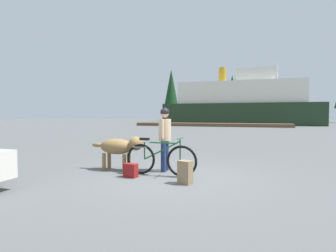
{
  "coord_description": "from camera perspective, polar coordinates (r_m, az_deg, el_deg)",
  "views": [
    {
      "loc": [
        2.02,
        -5.99,
        1.48
      ],
      "look_at": [
        -0.23,
        0.67,
        1.18
      ],
      "focal_mm": 28.9,
      "sensor_mm": 36.0,
      "label": 1
    }
  ],
  "objects": [
    {
      "name": "dock_pier",
      "position": [
        35.04,
        8.94,
        0.28
      ],
      "size": [
        19.51,
        2.75,
        0.4
      ],
      "primitive_type": "cube",
      "color": "brown",
      "rests_on": "ground_plane"
    },
    {
      "name": "handbag_pannier",
      "position": [
        6.52,
        -7.9,
        -9.27
      ],
      "size": [
        0.34,
        0.22,
        0.32
      ],
      "primitive_type": "cube",
      "rotation": [
        0.0,
        0.0,
        -0.13
      ],
      "color": "maroon",
      "rests_on": "ground_plane"
    },
    {
      "name": "sailboat_moored",
      "position": [
        44.39,
        21.93,
        0.97
      ],
      "size": [
        7.5,
        2.1,
        9.41
      ],
      "color": "navy",
      "rests_on": "ground_plane"
    },
    {
      "name": "backpack",
      "position": [
        5.86,
        3.63,
        -9.71
      ],
      "size": [
        0.33,
        0.27,
        0.5
      ],
      "primitive_type": "cube",
      "rotation": [
        0.0,
        0.0,
        -0.3
      ],
      "color": "#8C7251",
      "rests_on": "ground_plane"
    },
    {
      "name": "dog",
      "position": [
        7.32,
        -10.18,
        -4.37
      ],
      "size": [
        1.51,
        0.49,
        0.91
      ],
      "color": "olive",
      "rests_on": "ground_plane"
    },
    {
      "name": "pine_tree_center",
      "position": [
        61.46,
        14.48,
        7.35
      ],
      "size": [
        3.49,
        3.49,
        11.72
      ],
      "color": "#4C331E",
      "rests_on": "ground_plane"
    },
    {
      "name": "ferry_boat",
      "position": [
        42.49,
        15.05,
        4.46
      ],
      "size": [
        22.2,
        7.7,
        8.72
      ],
      "color": "#1E331E",
      "rests_on": "ground_plane"
    },
    {
      "name": "person_cyclist",
      "position": [
        7.05,
        -0.67,
        -1.56
      ],
      "size": [
        0.32,
        0.53,
        1.66
      ],
      "color": "navy",
      "rests_on": "ground_plane"
    },
    {
      "name": "pine_tree_mid_back",
      "position": [
        65.72,
        13.37,
        6.68
      ],
      "size": [
        3.86,
        3.86,
        10.73
      ],
      "color": "#4C331E",
      "rests_on": "ground_plane"
    },
    {
      "name": "pine_tree_far_left",
      "position": [
        62.88,
        0.68,
        7.4
      ],
      "size": [
        3.8,
        3.8,
        11.94
      ],
      "color": "#4C331E",
      "rests_on": "ground_plane"
    },
    {
      "name": "bicycle",
      "position": [
        6.61,
        -1.64,
        -6.95
      ],
      "size": [
        1.81,
        0.44,
        0.93
      ],
      "color": "black",
      "rests_on": "ground_plane"
    },
    {
      "name": "ground_plane",
      "position": [
        6.49,
        0.03,
        -10.75
      ],
      "size": [
        160.0,
        160.0,
        0.0
      ],
      "primitive_type": "plane",
      "color": "#595B5B"
    }
  ]
}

